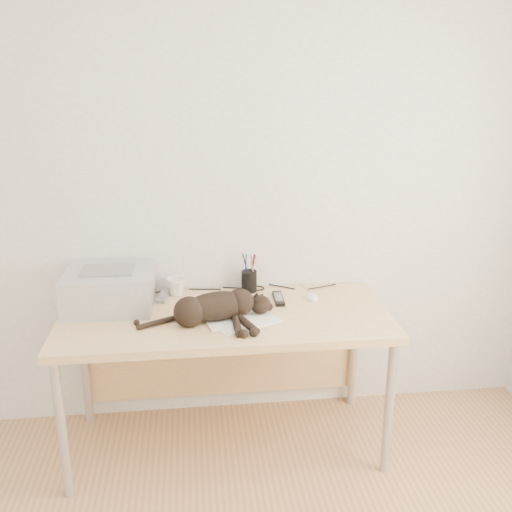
{
  "coord_description": "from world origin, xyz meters",
  "views": [
    {
      "loc": [
        -0.15,
        -1.15,
        1.87
      ],
      "look_at": [
        0.15,
        1.34,
        1.05
      ],
      "focal_mm": 40.0,
      "sensor_mm": 36.0,
      "label": 1
    }
  ],
  "objects": [
    {
      "name": "wall_back",
      "position": [
        0.0,
        1.75,
        1.3
      ],
      "size": [
        3.5,
        0.0,
        3.5
      ],
      "primitive_type": "plane",
      "rotation": [
        1.57,
        0.0,
        0.0
      ],
      "color": "white",
      "rests_on": "floor"
    },
    {
      "name": "desk",
      "position": [
        0.0,
        1.48,
        0.61
      ],
      "size": [
        1.6,
        0.7,
        0.74
      ],
      "color": "#E0C283",
      "rests_on": "floor"
    },
    {
      "name": "printer",
      "position": [
        -0.56,
        1.55,
        0.84
      ],
      "size": [
        0.43,
        0.37,
        0.2
      ],
      "color": "#B5B5BA",
      "rests_on": "desk"
    },
    {
      "name": "papers",
      "position": [
        0.07,
        1.31,
        0.74
      ],
      "size": [
        0.39,
        0.32,
        0.01
      ],
      "color": "white",
      "rests_on": "desk"
    },
    {
      "name": "cat",
      "position": [
        -0.06,
        1.32,
        0.8
      ],
      "size": [
        0.66,
        0.32,
        0.15
      ],
      "rotation": [
        0.0,
        0.0,
        0.23
      ],
      "color": "black",
      "rests_on": "desk"
    },
    {
      "name": "mug",
      "position": [
        -0.24,
        1.67,
        0.79
      ],
      "size": [
        0.13,
        0.13,
        0.09
      ],
      "primitive_type": "imported",
      "rotation": [
        0.0,
        0.0,
        0.41
      ],
      "color": "white",
      "rests_on": "desk"
    },
    {
      "name": "pen_cup",
      "position": [
        0.15,
        1.68,
        0.8
      ],
      "size": [
        0.08,
        0.08,
        0.21
      ],
      "color": "black",
      "rests_on": "desk"
    },
    {
      "name": "remote_grey",
      "position": [
        -0.31,
        1.64,
        0.75
      ],
      "size": [
        0.08,
        0.18,
        0.02
      ],
      "primitive_type": "cube",
      "rotation": [
        0.0,
        0.0,
        -0.17
      ],
      "color": "gray",
      "rests_on": "desk"
    },
    {
      "name": "remote_black",
      "position": [
        0.29,
        1.53,
        0.75
      ],
      "size": [
        0.05,
        0.17,
        0.02
      ],
      "primitive_type": "cube",
      "rotation": [
        0.0,
        0.0,
        -0.03
      ],
      "color": "black",
      "rests_on": "desk"
    },
    {
      "name": "mouse",
      "position": [
        0.46,
        1.54,
        0.76
      ],
      "size": [
        0.08,
        0.12,
        0.04
      ],
      "primitive_type": "ellipsoid",
      "rotation": [
        0.0,
        0.0,
        0.09
      ],
      "color": "white",
      "rests_on": "desk"
    },
    {
      "name": "cable_tangle",
      "position": [
        0.0,
        1.7,
        0.75
      ],
      "size": [
        1.36,
        0.07,
        0.01
      ],
      "primitive_type": null,
      "color": "black",
      "rests_on": "desk"
    }
  ]
}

